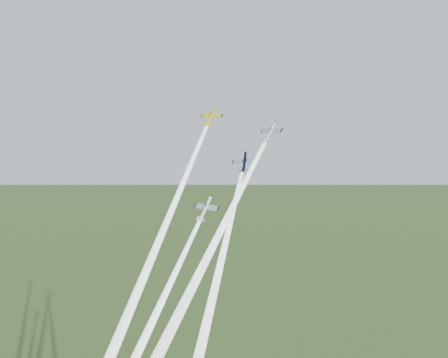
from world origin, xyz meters
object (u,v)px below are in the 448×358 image
at_px(plane_silver_right, 270,132).
at_px(plane_navy, 245,162).
at_px(plane_silver_low, 205,209).
at_px(plane_yellow, 211,117).

bearing_deg(plane_silver_right, plane_navy, -167.44).
height_order(plane_navy, plane_silver_low, plane_navy).
bearing_deg(plane_yellow, plane_navy, -8.10).
height_order(plane_yellow, plane_silver_right, plane_yellow).
xyz_separation_m(plane_silver_right, plane_silver_low, (-9.55, -12.99, -18.14)).
bearing_deg(plane_silver_right, plane_yellow, -170.98).
bearing_deg(plane_silver_low, plane_silver_right, 60.18).
distance_m(plane_yellow, plane_silver_right, 20.36).
xyz_separation_m(plane_navy, plane_silver_right, (7.77, -0.01, 7.55)).
height_order(plane_yellow, plane_silver_low, plane_yellow).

